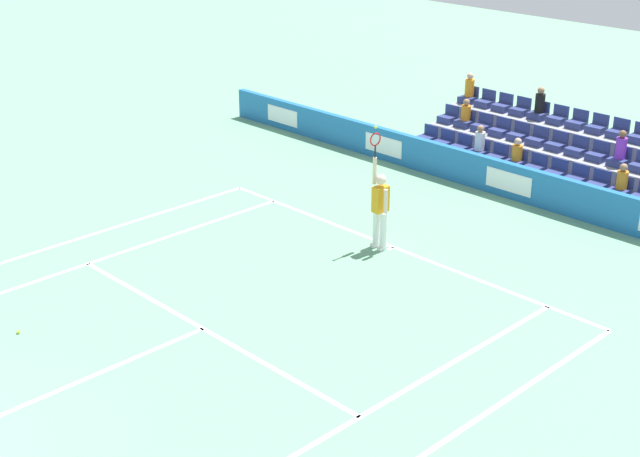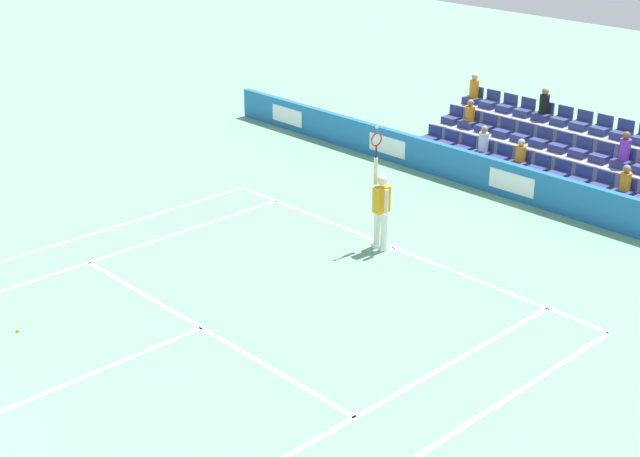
# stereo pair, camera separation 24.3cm
# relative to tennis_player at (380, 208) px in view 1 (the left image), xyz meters

# --- Properties ---
(line_baseline) EXTENTS (10.97, 0.10, 0.01)m
(line_baseline) POSITION_rel_tennis_player_xyz_m (-0.21, -0.26, -0.99)
(line_baseline) COLOR white
(line_baseline) RESTS_ON ground
(line_service) EXTENTS (8.23, 0.10, 0.01)m
(line_service) POSITION_rel_tennis_player_xyz_m (-0.21, 5.23, -0.99)
(line_service) COLOR white
(line_service) RESTS_ON ground
(line_centre_service) EXTENTS (0.10, 6.40, 0.01)m
(line_centre_service) POSITION_rel_tennis_player_xyz_m (-0.21, 8.43, -0.99)
(line_centre_service) COLOR white
(line_centre_service) RESTS_ON ground
(line_singles_sideline_left) EXTENTS (0.10, 11.89, 0.01)m
(line_singles_sideline_left) POSITION_rel_tennis_player_xyz_m (3.90, 5.69, -0.99)
(line_singles_sideline_left) COLOR white
(line_singles_sideline_left) RESTS_ON ground
(line_singles_sideline_right) EXTENTS (0.10, 11.89, 0.01)m
(line_singles_sideline_right) POSITION_rel_tennis_player_xyz_m (-4.33, 5.69, -0.99)
(line_singles_sideline_right) COLOR white
(line_singles_sideline_right) RESTS_ON ground
(line_doubles_sideline_left) EXTENTS (0.10, 11.89, 0.01)m
(line_doubles_sideline_left) POSITION_rel_tennis_player_xyz_m (5.27, 5.69, -0.99)
(line_doubles_sideline_left) COLOR white
(line_doubles_sideline_left) RESTS_ON ground
(line_centre_mark) EXTENTS (0.10, 0.20, 0.01)m
(line_centre_mark) POSITION_rel_tennis_player_xyz_m (-0.21, -0.16, -0.99)
(line_centre_mark) COLOR white
(line_centre_mark) RESTS_ON ground
(sponsor_barrier) EXTENTS (21.73, 0.22, 0.93)m
(sponsor_barrier) POSITION_rel_tennis_player_xyz_m (-0.21, -4.84, -0.53)
(sponsor_barrier) COLOR #1E66AD
(sponsor_barrier) RESTS_ON ground
(tennis_player) EXTENTS (0.52, 0.38, 2.85)m
(tennis_player) POSITION_rel_tennis_player_xyz_m (0.00, 0.00, 0.00)
(tennis_player) COLOR white
(tennis_player) RESTS_ON ground
(stadium_stand) EXTENTS (8.06, 2.85, 2.19)m
(stadium_stand) POSITION_rel_tennis_player_xyz_m (-0.20, -7.15, -0.45)
(stadium_stand) COLOR gray
(stadium_stand) RESTS_ON ground
(loose_tennis_ball) EXTENTS (0.07, 0.07, 0.07)m
(loose_tennis_ball) POSITION_rel_tennis_player_xyz_m (2.09, 7.84, -0.96)
(loose_tennis_ball) COLOR #D1E533
(loose_tennis_ball) RESTS_ON ground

